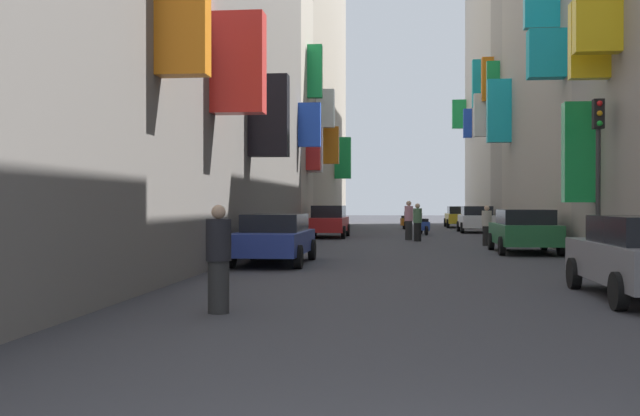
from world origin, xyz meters
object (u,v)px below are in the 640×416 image
(pedestrian_near_right, at_px, (409,220))
(traffic_light_near_corner, at_px, (598,153))
(scooter_red, at_px, (341,224))
(pedestrian_mid_street, at_px, (418,222))
(parked_car_blue, at_px, (275,237))
(parked_car_yellow, at_px, (459,216))
(pedestrian_crossing, at_px, (487,226))
(parked_car_white, at_px, (476,219))
(pedestrian_near_left, at_px, (219,259))
(scooter_orange, at_px, (404,222))
(scooter_blue, at_px, (424,226))
(parked_car_red, at_px, (329,221))
(parked_car_green, at_px, (524,230))

(pedestrian_near_right, bearing_deg, traffic_light_near_corner, -72.27)
(scooter_red, xyz_separation_m, pedestrian_mid_street, (4.04, -8.91, 0.35))
(parked_car_blue, relative_size, scooter_red, 2.23)
(parked_car_yellow, height_order, pedestrian_crossing, pedestrian_crossing)
(parked_car_white, distance_m, pedestrian_mid_street, 10.70)
(parked_car_yellow, distance_m, pedestrian_near_left, 41.05)
(scooter_orange, xyz_separation_m, scooter_red, (-3.54, -6.36, 0.00))
(parked_car_yellow, height_order, scooter_blue, parked_car_yellow)
(scooter_red, bearing_deg, parked_car_red, -91.71)
(parked_car_white, height_order, scooter_red, parked_car_white)
(parked_car_red, xyz_separation_m, scooter_blue, (4.67, 3.29, -0.34))
(scooter_red, xyz_separation_m, traffic_light_near_corner, (8.26, -22.03, 2.45))
(parked_car_white, xyz_separation_m, parked_car_blue, (-7.69, -22.61, -0.06))
(pedestrian_mid_street, bearing_deg, parked_car_blue, -108.36)
(parked_car_blue, relative_size, traffic_light_near_corner, 1.03)
(parked_car_yellow, distance_m, pedestrian_crossing, 22.05)
(parked_car_white, height_order, traffic_light_near_corner, traffic_light_near_corner)
(parked_car_white, relative_size, pedestrian_near_left, 2.45)
(parked_car_green, distance_m, parked_car_red, 13.03)
(parked_car_white, height_order, pedestrian_near_right, pedestrian_near_right)
(parked_car_yellow, height_order, traffic_light_near_corner, traffic_light_near_corner)
(pedestrian_crossing, xyz_separation_m, pedestrian_near_right, (-2.95, 4.37, 0.11))
(parked_car_white, relative_size, scooter_red, 2.02)
(parked_car_blue, height_order, traffic_light_near_corner, traffic_light_near_corner)
(pedestrian_crossing, bearing_deg, pedestrian_near_left, -108.13)
(scooter_red, distance_m, pedestrian_near_left, 30.54)
(parked_car_white, relative_size, scooter_orange, 2.15)
(scooter_blue, relative_size, pedestrian_crossing, 1.15)
(parked_car_blue, xyz_separation_m, pedestrian_mid_street, (4.15, 12.52, 0.09))
(pedestrian_near_right, bearing_deg, pedestrian_near_left, -97.71)
(scooter_blue, height_order, pedestrian_near_right, pedestrian_near_right)
(scooter_orange, xyz_separation_m, pedestrian_near_right, (0.14, -14.06, 0.42))
(pedestrian_near_left, xyz_separation_m, traffic_light_near_corner, (7.67, 8.50, 2.11))
(parked_car_yellow, bearing_deg, scooter_orange, -136.11)
(parked_car_blue, height_order, pedestrian_near_right, pedestrian_near_right)
(parked_car_green, xyz_separation_m, parked_car_white, (0.19, 17.38, 0.02))
(parked_car_red, bearing_deg, pedestrian_near_left, -88.26)
(scooter_red, height_order, pedestrian_near_left, pedestrian_near_left)
(parked_car_white, height_order, parked_car_blue, parked_car_white)
(parked_car_green, bearing_deg, scooter_blue, 101.72)
(parked_car_green, relative_size, pedestrian_crossing, 2.71)
(parked_car_yellow, bearing_deg, traffic_light_near_corner, -88.26)
(parked_car_yellow, bearing_deg, scooter_red, -126.19)
(scooter_blue, distance_m, pedestrian_near_right, 5.50)
(parked_car_white, bearing_deg, parked_car_yellow, 91.87)
(parked_car_green, bearing_deg, pedestrian_near_right, 113.61)
(scooter_orange, height_order, scooter_red, same)
(scooter_orange, height_order, pedestrian_near_right, pedestrian_near_right)
(parked_car_red, relative_size, pedestrian_mid_street, 2.73)
(scooter_blue, height_order, scooter_red, same)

